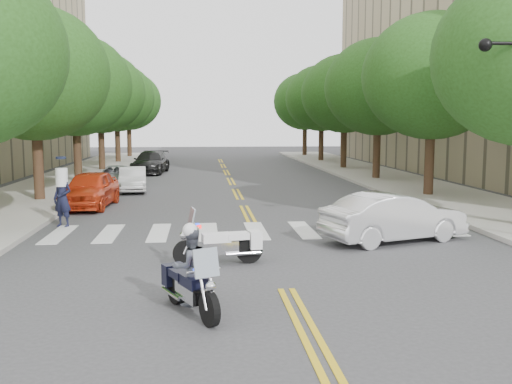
{
  "coord_description": "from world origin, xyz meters",
  "views": [
    {
      "loc": [
        -1.75,
        -11.51,
        3.49
      ],
      "look_at": [
        -0.03,
        6.23,
        1.3
      ],
      "focal_mm": 40.0,
      "sensor_mm": 36.0,
      "label": 1
    }
  ],
  "objects": [
    {
      "name": "ground",
      "position": [
        0.0,
        0.0,
        0.0
      ],
      "size": [
        140.0,
        140.0,
        0.0
      ],
      "primitive_type": "plane",
      "color": "#38383A",
      "rests_on": "ground"
    },
    {
      "name": "sidewalk_left",
      "position": [
        -9.5,
        22.0,
        0.07
      ],
      "size": [
        5.0,
        60.0,
        0.15
      ],
      "primitive_type": "cube",
      "color": "#9E9991",
      "rests_on": "ground"
    },
    {
      "name": "sidewalk_right",
      "position": [
        9.5,
        22.0,
        0.07
      ],
      "size": [
        5.0,
        60.0,
        0.15
      ],
      "primitive_type": "cube",
      "color": "#9E9991",
      "rests_on": "ground"
    },
    {
      "name": "tree_l_1",
      "position": [
        -8.8,
        14.0,
        5.55
      ],
      "size": [
        6.4,
        6.4,
        8.45
      ],
      "color": "#382316",
      "rests_on": "ground"
    },
    {
      "name": "tree_l_2",
      "position": [
        -8.8,
        22.0,
        5.55
      ],
      "size": [
        6.4,
        6.4,
        8.45
      ],
      "color": "#382316",
      "rests_on": "ground"
    },
    {
      "name": "tree_l_3",
      "position": [
        -8.8,
        30.0,
        5.55
      ],
      "size": [
        6.4,
        6.4,
        8.45
      ],
      "color": "#382316",
      "rests_on": "ground"
    },
    {
      "name": "tree_l_4",
      "position": [
        -8.8,
        38.0,
        5.55
      ],
      "size": [
        6.4,
        6.4,
        8.45
      ],
      "color": "#382316",
      "rests_on": "ground"
    },
    {
      "name": "tree_l_5",
      "position": [
        -8.8,
        46.0,
        5.55
      ],
      "size": [
        6.4,
        6.4,
        8.45
      ],
      "color": "#382316",
      "rests_on": "ground"
    },
    {
      "name": "tree_r_1",
      "position": [
        8.8,
        14.0,
        5.55
      ],
      "size": [
        6.4,
        6.4,
        8.45
      ],
      "color": "#382316",
      "rests_on": "ground"
    },
    {
      "name": "tree_r_2",
      "position": [
        8.8,
        22.0,
        5.55
      ],
      "size": [
        6.4,
        6.4,
        8.45
      ],
      "color": "#382316",
      "rests_on": "ground"
    },
    {
      "name": "tree_r_3",
      "position": [
        8.8,
        30.0,
        5.55
      ],
      "size": [
        6.4,
        6.4,
        8.45
      ],
      "color": "#382316",
      "rests_on": "ground"
    },
    {
      "name": "tree_r_4",
      "position": [
        8.8,
        38.0,
        5.55
      ],
      "size": [
        6.4,
        6.4,
        8.45
      ],
      "color": "#382316",
      "rests_on": "ground"
    },
    {
      "name": "tree_r_5",
      "position": [
        8.8,
        46.0,
        5.55
      ],
      "size": [
        6.4,
        6.4,
        8.45
      ],
      "color": "#382316",
      "rests_on": "ground"
    },
    {
      "name": "motorcycle_police",
      "position": [
        -1.98,
        -1.29,
        0.75
      ],
      "size": [
        1.1,
        1.96,
        1.69
      ],
      "rotation": [
        0.0,
        0.0,
        3.58
      ],
      "color": "black",
      "rests_on": "ground"
    },
    {
      "name": "motorcycle_parked",
      "position": [
        -1.16,
        2.25,
        0.5
      ],
      "size": [
        2.22,
        0.77,
        1.44
      ],
      "rotation": [
        0.0,
        0.0,
        1.75
      ],
      "color": "black",
      "rests_on": "ground"
    },
    {
      "name": "officer_standing",
      "position": [
        -6.37,
        7.86,
        0.95
      ],
      "size": [
        0.83,
        0.73,
        1.9
      ],
      "primitive_type": "imported",
      "rotation": [
        0.0,
        0.0,
        -0.5
      ],
      "color": "black",
      "rests_on": "ground"
    },
    {
      "name": "convertible",
      "position": [
        3.87,
        4.5,
        0.72
      ],
      "size": [
        4.63,
        2.85,
        1.44
      ],
      "primitive_type": "imported",
      "rotation": [
        0.0,
        0.0,
        1.9
      ],
      "color": "silver",
      "rests_on": "ground"
    },
    {
      "name": "parked_car_a",
      "position": [
        -6.3,
        12.26,
        0.75
      ],
      "size": [
        2.06,
        4.52,
        1.5
      ],
      "primitive_type": "imported",
      "rotation": [
        0.0,
        0.0,
        -0.07
      ],
      "color": "red",
      "rests_on": "ground"
    },
    {
      "name": "parked_car_b",
      "position": [
        -5.2,
        17.6,
        0.62
      ],
      "size": [
        1.68,
        3.85,
        1.23
      ],
      "primitive_type": "imported",
      "rotation": [
        0.0,
        0.0,
        0.1
      ],
      "color": "silver",
      "rests_on": "ground"
    },
    {
      "name": "parked_car_c",
      "position": [
        -6.3,
        19.5,
        0.58
      ],
      "size": [
        1.97,
        4.19,
        1.16
      ],
      "primitive_type": "imported",
      "rotation": [
        0.0,
        0.0,
        0.01
      ],
      "color": "#A7ABAF",
      "rests_on": "ground"
    },
    {
      "name": "parked_car_d",
      "position": [
        -5.2,
        27.96,
        0.75
      ],
      "size": [
        2.55,
        5.31,
        1.49
      ],
      "primitive_type": "imported",
      "rotation": [
        0.0,
        0.0,
        -0.09
      ],
      "color": "black",
      "rests_on": "ground"
    },
    {
      "name": "parked_car_e",
      "position": [
        -5.2,
        34.0,
        0.66
      ],
      "size": [
        1.62,
        3.88,
        1.31
      ],
      "primitive_type": "imported",
      "rotation": [
        0.0,
        0.0,
        0.02
      ],
      "color": "gray",
      "rests_on": "ground"
    }
  ]
}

